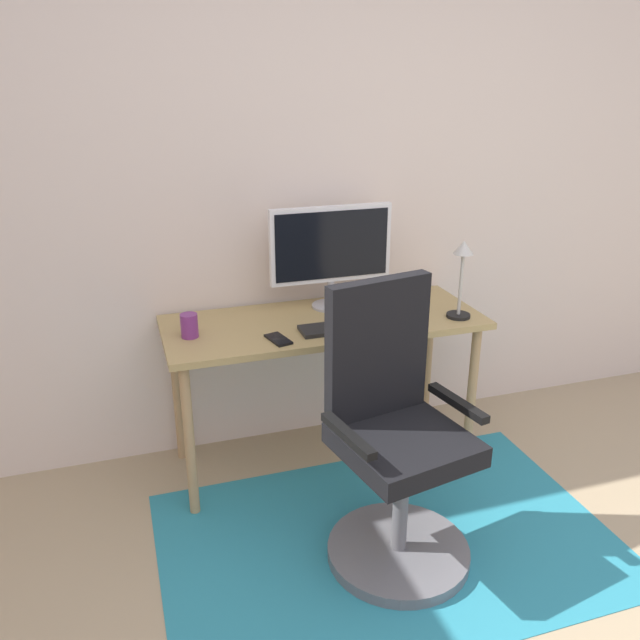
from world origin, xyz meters
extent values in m
cube|color=beige|center=(0.00, 2.20, 1.30)|extent=(6.00, 0.10, 2.60)
cube|color=teal|center=(-0.06, 1.18, 0.00)|extent=(1.83, 1.20, 0.01)
cube|color=tan|center=(-0.12, 1.84, 0.73)|extent=(1.46, 0.58, 0.03)
cylinder|color=tan|center=(-0.78, 1.61, 0.36)|extent=(0.04, 0.04, 0.71)
cylinder|color=tan|center=(0.55, 1.61, 0.36)|extent=(0.04, 0.04, 0.71)
cylinder|color=tan|center=(-0.78, 2.07, 0.36)|extent=(0.04, 0.04, 0.71)
cylinder|color=tan|center=(0.55, 2.07, 0.36)|extent=(0.04, 0.04, 0.71)
cylinder|color=#B2B2B7|center=(-0.03, 1.99, 0.75)|extent=(0.18, 0.18, 0.01)
cylinder|color=#B2B2B7|center=(-0.03, 1.99, 0.81)|extent=(0.04, 0.04, 0.12)
cube|color=white|center=(-0.03, 1.99, 1.05)|extent=(0.59, 0.04, 0.36)
cube|color=black|center=(-0.03, 1.97, 1.05)|extent=(0.55, 0.00, 0.32)
cube|color=black|center=(-0.05, 1.70, 0.75)|extent=(0.43, 0.13, 0.02)
ellipsoid|color=black|center=(0.24, 1.73, 0.76)|extent=(0.06, 0.10, 0.03)
cylinder|color=#752E76|center=(-0.73, 1.82, 0.79)|extent=(0.07, 0.07, 0.10)
cube|color=black|center=(-0.38, 1.66, 0.75)|extent=(0.10, 0.15, 0.01)
cylinder|color=black|center=(0.48, 1.68, 0.75)|extent=(0.11, 0.11, 0.01)
cylinder|color=beige|center=(0.48, 1.68, 0.90)|extent=(0.02, 0.02, 0.29)
cone|color=beige|center=(0.48, 1.68, 1.07)|extent=(0.09, 0.09, 0.06)
cylinder|color=slate|center=(-0.06, 1.08, 0.03)|extent=(0.56, 0.56, 0.05)
cylinder|color=slate|center=(-0.06, 1.08, 0.26)|extent=(0.06, 0.06, 0.43)
cube|color=black|center=(-0.06, 1.08, 0.52)|extent=(0.52, 0.52, 0.08)
cube|color=black|center=(-0.09, 1.27, 0.83)|extent=(0.43, 0.14, 0.55)
cube|color=black|center=(-0.30, 1.03, 0.63)|extent=(0.10, 0.32, 0.03)
cube|color=black|center=(0.18, 1.12, 0.63)|extent=(0.10, 0.32, 0.03)
camera|label=1|loc=(-0.99, -0.80, 1.81)|focal=36.54mm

